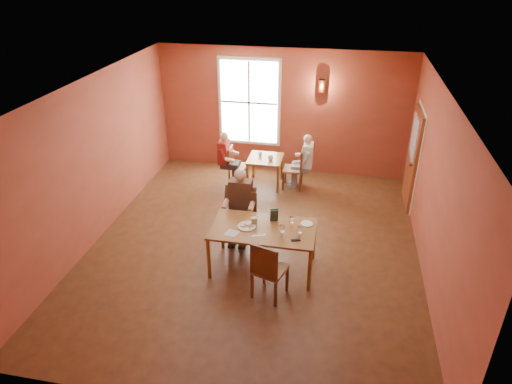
% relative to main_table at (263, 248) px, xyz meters
% --- Properties ---
extents(ground, '(6.00, 7.00, 0.01)m').
position_rel_main_table_xyz_m(ground, '(-0.28, 0.61, -0.41)').
color(ground, brown).
rests_on(ground, ground).
extents(wall_back, '(6.00, 0.04, 3.00)m').
position_rel_main_table_xyz_m(wall_back, '(-0.28, 4.11, 1.09)').
color(wall_back, brown).
rests_on(wall_back, ground).
extents(wall_front, '(6.00, 0.04, 3.00)m').
position_rel_main_table_xyz_m(wall_front, '(-0.28, -2.89, 1.09)').
color(wall_front, brown).
rests_on(wall_front, ground).
extents(wall_left, '(0.04, 7.00, 3.00)m').
position_rel_main_table_xyz_m(wall_left, '(-3.28, 0.61, 1.09)').
color(wall_left, brown).
rests_on(wall_left, ground).
extents(wall_right, '(0.04, 7.00, 3.00)m').
position_rel_main_table_xyz_m(wall_right, '(2.72, 0.61, 1.09)').
color(wall_right, brown).
rests_on(wall_right, ground).
extents(ceiling, '(6.00, 7.00, 0.04)m').
position_rel_main_table_xyz_m(ceiling, '(-0.28, 0.61, 2.59)').
color(ceiling, white).
rests_on(ceiling, wall_back).
extents(window, '(1.36, 0.10, 1.96)m').
position_rel_main_table_xyz_m(window, '(-1.08, 4.06, 1.29)').
color(window, white).
rests_on(window, wall_back).
extents(door, '(0.12, 1.04, 2.10)m').
position_rel_main_table_xyz_m(door, '(2.66, 2.91, 0.64)').
color(door, maroon).
rests_on(door, ground).
extents(wall_sconce, '(0.16, 0.16, 0.28)m').
position_rel_main_table_xyz_m(wall_sconce, '(0.62, 4.01, 1.79)').
color(wall_sconce, brown).
rests_on(wall_sconce, wall_back).
extents(main_table, '(1.75, 0.99, 0.82)m').
position_rel_main_table_xyz_m(main_table, '(0.00, 0.00, 0.00)').
color(main_table, brown).
rests_on(main_table, ground).
extents(chair_diner_main, '(0.45, 0.45, 1.02)m').
position_rel_main_table_xyz_m(chair_diner_main, '(-0.50, 0.65, 0.10)').
color(chair_diner_main, '#4E3217').
rests_on(chair_diner_main, ground).
extents(diner_main, '(0.55, 0.55, 1.39)m').
position_rel_main_table_xyz_m(diner_main, '(-0.50, 0.62, 0.28)').
color(diner_main, black).
rests_on(diner_main, ground).
extents(chair_empty, '(0.58, 0.58, 1.04)m').
position_rel_main_table_xyz_m(chair_empty, '(0.23, -0.67, 0.11)').
color(chair_empty, '#553114').
rests_on(chair_empty, ground).
extents(plate_food, '(0.41, 0.41, 0.04)m').
position_rel_main_table_xyz_m(plate_food, '(-0.28, -0.02, 0.43)').
color(plate_food, white).
rests_on(plate_food, main_table).
extents(sandwich, '(0.11, 0.11, 0.11)m').
position_rel_main_table_xyz_m(sandwich, '(-0.17, 0.08, 0.47)').
color(sandwich, tan).
rests_on(sandwich, main_table).
extents(goblet_a, '(0.11, 0.11, 0.21)m').
position_rel_main_table_xyz_m(goblet_a, '(0.46, 0.12, 0.51)').
color(goblet_a, white).
rests_on(goblet_a, main_table).
extents(goblet_b, '(0.11, 0.11, 0.20)m').
position_rel_main_table_xyz_m(goblet_b, '(0.62, -0.15, 0.51)').
color(goblet_b, silver).
rests_on(goblet_b, main_table).
extents(goblet_c, '(0.09, 0.09, 0.22)m').
position_rel_main_table_xyz_m(goblet_c, '(0.34, -0.18, 0.52)').
color(goblet_c, white).
rests_on(goblet_c, main_table).
extents(menu_stand, '(0.15, 0.10, 0.22)m').
position_rel_main_table_xyz_m(menu_stand, '(0.14, 0.27, 0.52)').
color(menu_stand, '#1D2F20').
rests_on(menu_stand, main_table).
extents(knife, '(0.22, 0.11, 0.00)m').
position_rel_main_table_xyz_m(knife, '(-0.03, -0.25, 0.41)').
color(knife, silver).
rests_on(knife, main_table).
extents(napkin, '(0.25, 0.25, 0.01)m').
position_rel_main_table_xyz_m(napkin, '(-0.48, -0.26, 0.41)').
color(napkin, silver).
rests_on(napkin, main_table).
extents(side_plate, '(0.26, 0.26, 0.02)m').
position_rel_main_table_xyz_m(side_plate, '(0.70, 0.26, 0.42)').
color(side_plate, silver).
rests_on(side_plate, main_table).
extents(sunglasses, '(0.16, 0.09, 0.02)m').
position_rel_main_table_xyz_m(sunglasses, '(0.58, -0.27, 0.42)').
color(sunglasses, black).
rests_on(sunglasses, main_table).
extents(second_table, '(0.78, 0.78, 0.69)m').
position_rel_main_table_xyz_m(second_table, '(-0.52, 3.17, -0.07)').
color(second_table, '#5F3216').
rests_on(second_table, ground).
extents(chair_diner_white, '(0.43, 0.43, 0.97)m').
position_rel_main_table_xyz_m(chair_diner_white, '(0.13, 3.17, 0.07)').
color(chair_diner_white, brown).
rests_on(chair_diner_white, ground).
extents(diner_white, '(0.50, 0.50, 1.25)m').
position_rel_main_table_xyz_m(diner_white, '(0.16, 3.17, 0.21)').
color(diner_white, silver).
rests_on(diner_white, ground).
extents(chair_diner_maroon, '(0.39, 0.39, 0.88)m').
position_rel_main_table_xyz_m(chair_diner_maroon, '(-1.17, 3.17, 0.03)').
color(chair_diner_maroon, '#431E12').
rests_on(chair_diner_maroon, ground).
extents(diner_maroon, '(0.49, 0.49, 1.24)m').
position_rel_main_table_xyz_m(diner_maroon, '(-1.20, 3.17, 0.21)').
color(diner_maroon, maroon).
rests_on(diner_maroon, ground).
extents(cup_a, '(0.16, 0.16, 0.10)m').
position_rel_main_table_xyz_m(cup_a, '(-0.38, 3.07, 0.33)').
color(cup_a, silver).
rests_on(cup_a, second_table).
extents(cup_b, '(0.11, 0.11, 0.09)m').
position_rel_main_table_xyz_m(cup_b, '(-0.66, 3.26, 0.32)').
color(cup_b, white).
rests_on(cup_b, second_table).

